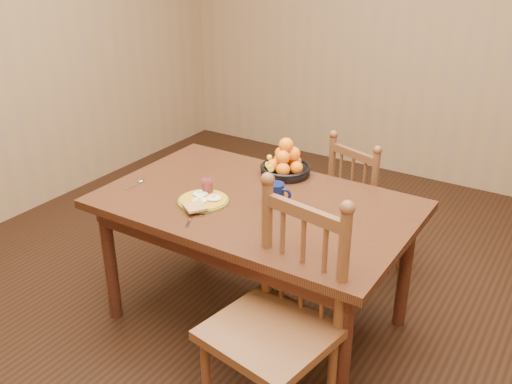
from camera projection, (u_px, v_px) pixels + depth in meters
The scene contains 10 objects.
room at pixel (256, 87), 2.69m from camera, with size 4.52×5.02×2.72m.
dining_table at pixel (256, 215), 2.98m from camera, with size 1.60×1.00×0.75m.
chair_far at pixel (364, 207), 3.56m from camera, with size 0.51×0.50×0.91m.
chair_near at pixel (277, 324), 2.39m from camera, with size 0.56×0.54×1.07m.
breakfast_plate at pixel (203, 200), 2.92m from camera, with size 0.26×0.31×0.04m.
fork at pixel (194, 218), 2.76m from camera, with size 0.08×0.18×0.00m.
spoon at pixel (138, 182), 3.14m from camera, with size 0.04×0.16×0.01m.
coffee_mug at pixel (276, 193), 2.91m from camera, with size 0.13×0.09×0.10m.
juice_glass at pixel (207, 187), 2.99m from camera, with size 0.06×0.06×0.09m.
fruit_bowl at pixel (285, 164), 3.23m from camera, with size 0.29×0.29×0.22m.
Camera 1 is at (1.42, -2.23, 2.04)m, focal length 40.00 mm.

